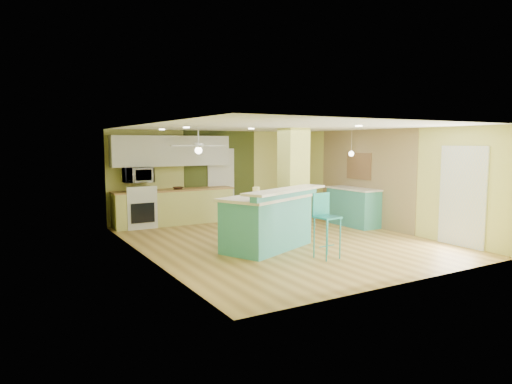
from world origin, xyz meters
The scene contains 23 objects.
floor centered at (0.00, 0.00, -0.01)m, with size 6.00×7.00×0.01m, color olive.
ceiling centered at (0.00, 0.00, 2.50)m, with size 6.00×7.00×0.01m, color white.
wall_back centered at (0.00, 3.50, 1.25)m, with size 6.00×0.01×2.50m, color #D1D270.
wall_front centered at (0.00, -3.50, 1.25)m, with size 6.00×0.01×2.50m, color #D1D270.
wall_left centered at (-3.00, 0.00, 1.25)m, with size 0.01×7.00×2.50m, color #D1D270.
wall_right centered at (3.00, 0.00, 1.25)m, with size 0.01×7.00×2.50m, color #D1D270.
wood_panel centered at (2.99, 0.60, 1.25)m, with size 0.02×3.40×2.50m, color olive.
olive_accent centered at (0.20, 3.49, 1.25)m, with size 2.20×0.02×2.50m, color #3E481C.
interior_door centered at (0.20, 3.46, 1.00)m, with size 0.82×0.05×2.00m, color silver.
french_door centered at (2.97, -2.30, 1.05)m, with size 0.04×1.08×2.10m, color white.
column centered at (0.65, 0.50, 1.25)m, with size 0.55×0.55×2.50m, color #C0C45A.
kitchen_run centered at (-1.30, 3.20, 0.47)m, with size 3.25×0.63×0.94m.
stove centered at (-2.25, 3.19, 0.46)m, with size 0.76×0.66×1.08m.
upper_cabinets centered at (-1.30, 3.32, 1.95)m, with size 3.20×0.34×0.80m, color silver.
microwave centered at (-2.25, 3.20, 1.35)m, with size 0.70×0.48×0.39m, color white.
ceiling_fan centered at (-1.10, 2.00, 2.08)m, with size 1.41×1.41×0.61m.
pendant_lamp centered at (2.65, 0.75, 1.88)m, with size 0.14×0.14×0.69m.
wall_decor centered at (2.96, 0.80, 1.55)m, with size 0.03×0.90×0.70m, color brown.
peninsula centered at (-0.64, -0.45, 0.58)m, with size 2.52×2.03×1.26m.
bar_stool centered at (-0.10, -1.61, 0.82)m, with size 0.43×0.43×1.22m.
side_counter centered at (2.70, 0.68, 0.50)m, with size 0.65×1.54×0.99m.
fruit_bowl centered at (-1.22, 3.12, 0.97)m, with size 0.27×0.27×0.07m, color #3C2418.
canister centered at (-0.80, -0.26, 1.17)m, with size 0.15×0.15×0.17m, color yellow.
Camera 1 is at (-5.46, -8.26, 2.15)m, focal length 32.00 mm.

